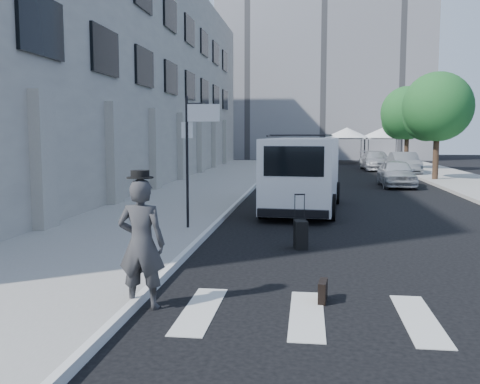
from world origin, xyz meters
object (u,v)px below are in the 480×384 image
(businessman, at_px, (141,244))
(parked_car_a, at_px, (396,173))
(suitcase, at_px, (301,234))
(parked_car_b, at_px, (404,163))
(parked_car_c, at_px, (376,161))
(cargo_van, at_px, (304,173))
(briefcase, at_px, (323,291))

(businessman, height_order, parked_car_a, businessman)
(suitcase, height_order, parked_car_b, parked_car_b)
(parked_car_c, bearing_deg, businessman, -106.11)
(parked_car_b, bearing_deg, cargo_van, -111.13)
(businessman, bearing_deg, parked_car_c, -102.31)
(businessman, height_order, parked_car_c, businessman)
(parked_car_c, bearing_deg, suitcase, -103.57)
(cargo_van, bearing_deg, parked_car_a, 67.52)
(briefcase, height_order, parked_car_a, parked_car_a)
(suitcase, bearing_deg, parked_car_c, 69.72)
(suitcase, distance_m, cargo_van, 6.45)
(suitcase, relative_size, cargo_van, 0.18)
(suitcase, xyz_separation_m, parked_car_c, (5.07, 27.72, 0.36))
(briefcase, bearing_deg, cargo_van, 98.62)
(parked_car_a, height_order, parked_car_c, parked_car_c)
(suitcase, relative_size, parked_car_a, 0.31)
(suitcase, distance_m, parked_car_b, 24.37)
(cargo_van, bearing_deg, businessman, -97.18)
(businessman, distance_m, parked_car_a, 20.97)
(parked_car_a, distance_m, parked_car_c, 12.54)
(businessman, distance_m, parked_car_b, 29.45)
(suitcase, height_order, cargo_van, cargo_van)
(parked_car_a, bearing_deg, parked_car_b, 78.26)
(briefcase, bearing_deg, parked_car_c, 88.00)
(businessman, distance_m, briefcase, 2.94)
(briefcase, relative_size, parked_car_b, 0.10)
(cargo_van, height_order, parked_car_b, cargo_van)
(businessman, relative_size, suitcase, 1.59)
(briefcase, distance_m, parked_car_b, 28.12)
(briefcase, xyz_separation_m, parked_car_a, (4.15, 19.14, 0.51))
(cargo_van, distance_m, parked_car_c, 21.94)
(cargo_van, relative_size, parked_car_a, 1.70)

